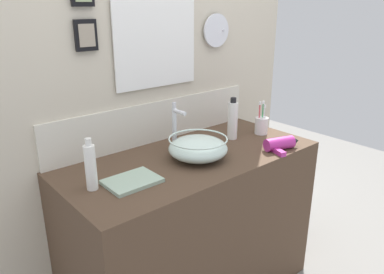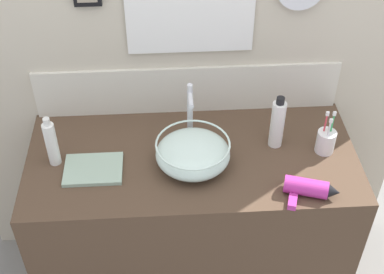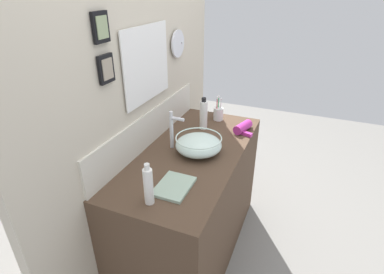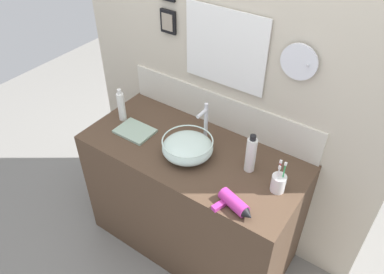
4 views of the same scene
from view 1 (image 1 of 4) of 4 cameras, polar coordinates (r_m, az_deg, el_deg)
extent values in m
cube|color=#4C3828|center=(2.03, 0.01, -13.82)|extent=(1.30, 0.60, 0.83)
cube|color=beige|center=(1.98, -6.29, 10.75)|extent=(1.98, 0.06, 2.47)
cube|color=beige|center=(2.02, -5.37, 2.37)|extent=(1.27, 0.02, 0.22)
cube|color=white|center=(1.95, -5.54, 13.93)|extent=(0.43, 0.01, 0.37)
cube|color=white|center=(1.94, -5.41, 13.91)|extent=(0.49, 0.01, 0.43)
cylinder|color=silver|center=(2.19, 3.73, 15.89)|extent=(0.18, 0.01, 0.18)
cylinder|color=silver|center=(2.23, 4.33, 15.94)|extent=(0.01, 0.06, 0.01)
cube|color=black|center=(1.75, -15.86, 14.69)|extent=(0.10, 0.02, 0.13)
cube|color=gray|center=(1.74, -15.73, 14.68)|extent=(0.07, 0.01, 0.10)
ellipsoid|color=silver|center=(1.79, 0.87, -1.77)|extent=(0.28, 0.28, 0.11)
torus|color=silver|center=(1.77, 0.88, -0.27)|extent=(0.28, 0.28, 0.01)
torus|color=#B2B7BC|center=(1.81, 0.86, -3.23)|extent=(0.11, 0.11, 0.01)
cylinder|color=silver|center=(1.90, -2.74, 1.26)|extent=(0.02, 0.02, 0.21)
cylinder|color=silver|center=(1.84, -1.97, 3.82)|extent=(0.02, 0.09, 0.02)
cylinder|color=silver|center=(1.87, -2.80, 4.83)|extent=(0.02, 0.02, 0.03)
cylinder|color=#B22D8C|center=(1.96, 13.17, -0.97)|extent=(0.17, 0.11, 0.07)
cone|color=black|center=(2.02, 15.43, -0.58)|extent=(0.06, 0.07, 0.06)
cube|color=#B22D8C|center=(1.91, 13.03, -2.20)|extent=(0.06, 0.09, 0.02)
cylinder|color=white|center=(2.18, 10.56, 1.70)|extent=(0.07, 0.07, 0.10)
cylinder|color=green|center=(2.18, 10.67, 2.85)|extent=(0.01, 0.01, 0.17)
cube|color=white|center=(2.16, 10.83, 5.20)|extent=(0.01, 0.01, 0.02)
cylinder|color=#D83F4C|center=(2.16, 10.19, 2.73)|extent=(0.01, 0.01, 0.17)
cube|color=white|center=(2.14, 10.34, 5.09)|extent=(0.01, 0.01, 0.02)
cylinder|color=white|center=(2.16, 10.89, 2.45)|extent=(0.01, 0.01, 0.15)
cube|color=white|center=(2.13, 11.04, 4.65)|extent=(0.01, 0.01, 0.02)
cylinder|color=white|center=(2.06, 6.20, 2.47)|extent=(0.05, 0.05, 0.20)
cylinder|color=black|center=(2.03, 6.32, 5.60)|extent=(0.03, 0.03, 0.03)
cylinder|color=white|center=(1.54, -15.13, -4.56)|extent=(0.05, 0.05, 0.19)
cylinder|color=silver|center=(1.50, -15.50, -0.76)|extent=(0.03, 0.03, 0.03)
cube|color=#99B29E|center=(1.59, -9.12, -6.65)|extent=(0.22, 0.17, 0.02)
camera|label=2|loc=(1.27, 77.40, 41.96)|focal=50.00mm
camera|label=3|loc=(0.81, -77.40, 22.12)|focal=28.00mm
camera|label=4|loc=(2.13, 57.35, 30.68)|focal=35.00mm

